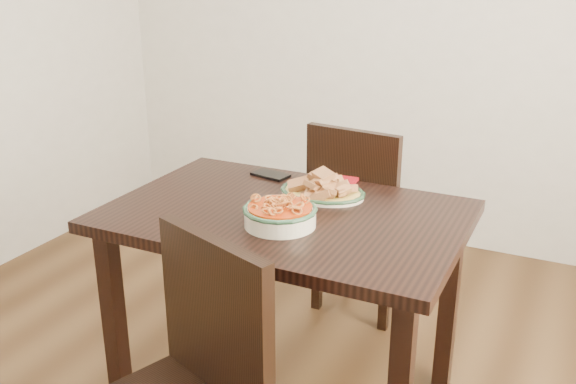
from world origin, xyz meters
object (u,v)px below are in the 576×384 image
at_px(dining_table, 285,238).
at_px(smartphone, 270,175).
at_px(fish_plate, 323,184).
at_px(chair_far, 361,210).
at_px(noodle_bowl, 280,213).

height_order(dining_table, smartphone, smartphone).
relative_size(fish_plate, smartphone, 2.10).
relative_size(chair_far, noodle_bowl, 3.73).
xyz_separation_m(chair_far, noodle_bowl, (0.01, -0.83, 0.29)).
distance_m(fish_plate, noodle_bowl, 0.31).
bearing_deg(fish_plate, chair_far, 93.16).
distance_m(dining_table, chair_far, 0.73).
bearing_deg(noodle_bowl, chair_far, 90.89).
height_order(fish_plate, smartphone, fish_plate).
bearing_deg(smartphone, noodle_bowl, -47.85).
distance_m(dining_table, smartphone, 0.38).
xyz_separation_m(chair_far, fish_plate, (0.03, -0.53, 0.30)).
xyz_separation_m(dining_table, fish_plate, (0.06, 0.19, 0.15)).
height_order(fish_plate, noodle_bowl, fish_plate).
xyz_separation_m(fish_plate, smartphone, (-0.27, 0.11, -0.04)).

